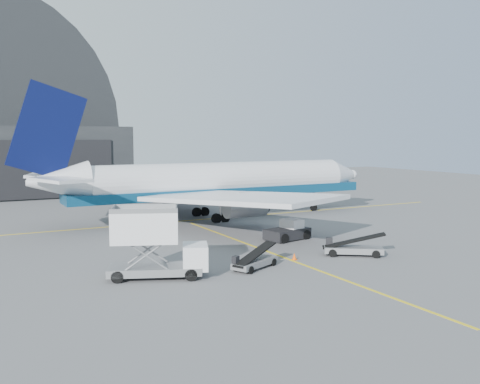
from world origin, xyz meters
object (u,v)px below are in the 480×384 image
pushback_tug (288,232)px  belt_loader_a (254,262)px  airliner (210,183)px  catering_truck (154,244)px  belt_loader_b (353,248)px

pushback_tug → belt_loader_a: (-8.87, -8.78, -0.23)m
airliner → catering_truck: bearing=-123.1°
airliner → belt_loader_b: airliner is taller
pushback_tug → belt_loader_b: bearing=-95.9°
catering_truck → belt_loader_a: 8.16m
airliner → pushback_tug: 16.28m
catering_truck → belt_loader_a: (7.85, -1.04, -1.97)m
airliner → belt_loader_a: airliner is taller
belt_loader_b → belt_loader_a: bearing=-145.7°
pushback_tug → belt_loader_a: size_ratio=1.06×
airliner → catering_truck: (-15.31, -23.51, -2.07)m
catering_truck → belt_loader_a: catering_truck is taller
airliner → belt_loader_a: bearing=-106.9°
catering_truck → belt_loader_b: 17.83m
airliner → belt_loader_a: 25.98m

